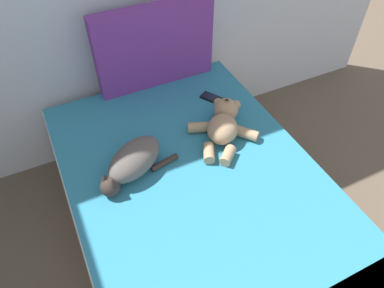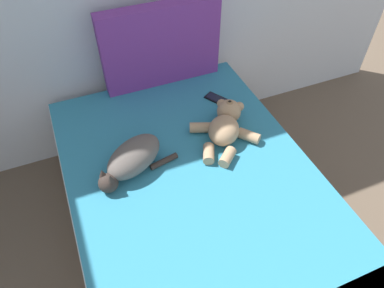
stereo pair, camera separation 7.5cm
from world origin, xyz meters
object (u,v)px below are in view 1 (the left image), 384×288
object	(u,v)px
cell_phone	(212,98)
cat	(132,162)
bed	(201,217)
patterned_cushion	(155,47)
teddy_bear	(223,124)

from	to	relation	value
cell_phone	cat	bearing A→B (deg)	-151.83
bed	cat	distance (m)	0.51
patterned_cushion	cat	xyz separation A→B (m)	(-0.41, -0.68, -0.19)
patterned_cushion	cell_phone	xyz separation A→B (m)	(0.24, -0.33, -0.26)
bed	patterned_cushion	size ratio (longest dim) A/B	2.62
patterned_cushion	teddy_bear	distance (m)	0.67
bed	cat	world-z (taller)	cat
patterned_cushion	teddy_bear	xyz separation A→B (m)	(0.15, -0.63, -0.20)
teddy_bear	cell_phone	xyz separation A→B (m)	(0.09, 0.30, -0.06)
bed	teddy_bear	bearing A→B (deg)	46.48
bed	cat	xyz separation A→B (m)	(-0.27, 0.25, 0.35)
bed	teddy_bear	size ratio (longest dim) A/B	4.47
cat	cell_phone	xyz separation A→B (m)	(0.65, 0.35, -0.07)
patterned_cushion	cat	bearing A→B (deg)	-121.01
patterned_cushion	teddy_bear	bearing A→B (deg)	-76.28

